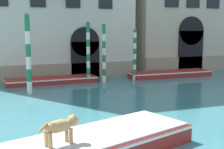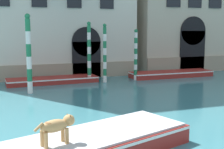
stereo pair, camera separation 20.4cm
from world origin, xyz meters
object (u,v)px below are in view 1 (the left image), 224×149
mooring_pole_5 (28,54)px  mooring_pole_2 (135,55)px  boat_foreground (85,147)px  dog_on_deck (61,126)px  mooring_pole_3 (88,52)px  boat_moored_far (170,74)px  mooring_pole_0 (104,53)px  boat_moored_near_palazzo (52,80)px

mooring_pole_5 → mooring_pole_2: bearing=16.5°
boat_foreground → mooring_pole_2: mooring_pole_2 is taller
dog_on_deck → mooring_pole_5: (0.18, 9.79, 1.09)m
mooring_pole_2 → mooring_pole_3: size_ratio=0.88×
boat_foreground → boat_moored_far: boat_foreground is taller
boat_moored_far → mooring_pole_0: 5.73m
mooring_pole_5 → boat_moored_near_palazzo: bearing=59.8°
mooring_pole_2 → mooring_pole_5: mooring_pole_5 is taller
boat_foreground → dog_on_deck: bearing=-172.2°
mooring_pole_5 → mooring_pole_3: bearing=32.0°
boat_moored_far → mooring_pole_2: size_ratio=1.79×
boat_moored_near_palazzo → mooring_pole_5: 3.92m
boat_foreground → mooring_pole_5: 9.63m
mooring_pole_0 → mooring_pole_5: size_ratio=0.89×
dog_on_deck → boat_moored_far: (10.62, 12.47, -0.88)m
boat_foreground → mooring_pole_3: 12.63m
dog_on_deck → mooring_pole_5: size_ratio=0.25×
boat_moored_far → mooring_pole_5: size_ratio=1.44×
mooring_pole_3 → mooring_pole_2: bearing=-7.1°
dog_on_deck → boat_moored_near_palazzo: (1.88, 12.71, -0.90)m
boat_foreground → mooring_pole_3: size_ratio=1.74×
dog_on_deck → mooring_pole_3: size_ratio=0.27×
dog_on_deck → boat_moored_near_palazzo: bearing=64.3°
mooring_pole_2 → mooring_pole_5: size_ratio=0.81×
mooring_pole_0 → mooring_pole_3: 1.07m
mooring_pole_0 → mooring_pole_5: mooring_pole_5 is taller
mooring_pole_2 → mooring_pole_5: 7.63m
boat_moored_near_palazzo → mooring_pole_0: mooring_pole_0 is taller
boat_moored_far → mooring_pole_3: size_ratio=1.57×
mooring_pole_0 → boat_foreground: bearing=-111.4°
boat_moored_near_palazzo → mooring_pole_0: size_ratio=1.54×
boat_foreground → mooring_pole_2: 13.51m
dog_on_deck → boat_moored_far: size_ratio=0.17×
boat_foreground → mooring_pole_5: size_ratio=1.60×
mooring_pole_0 → boat_moored_near_palazzo: bearing=164.7°
boat_moored_near_palazzo → mooring_pole_5: bearing=-122.5°
mooring_pole_2 → mooring_pole_3: bearing=172.9°
dog_on_deck → mooring_pole_2: size_ratio=0.31×
mooring_pole_0 → mooring_pole_3: bearing=149.1°
dog_on_deck → mooring_pole_3: (4.28, 12.35, 0.92)m
boat_moored_far → dog_on_deck: bearing=-130.7°
boat_moored_far → mooring_pole_0: size_ratio=1.62×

